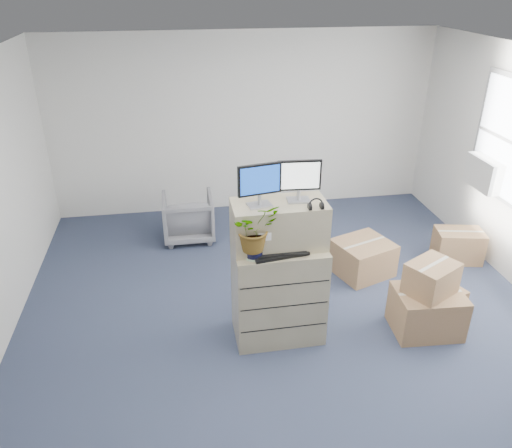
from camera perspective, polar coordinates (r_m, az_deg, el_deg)
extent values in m
plane|color=#262E45|center=(5.53, 4.12, -13.03)|extent=(7.00, 7.00, 0.00)
cube|color=silver|center=(7.98, -1.36, 11.37)|extent=(6.00, 0.02, 2.80)
cube|color=white|center=(7.17, 24.77, 5.30)|extent=(0.24, 0.60, 0.40)
cube|color=gray|center=(5.28, 2.58, -7.77)|extent=(0.93, 0.58, 1.08)
cube|color=gray|center=(4.93, 2.63, -0.04)|extent=(0.93, 0.47, 0.46)
cube|color=#99999E|center=(4.76, 0.40, 2.19)|extent=(0.25, 0.20, 0.02)
cylinder|color=#99999E|center=(4.74, 0.40, 2.83)|extent=(0.04, 0.04, 0.10)
cube|color=black|center=(4.66, 0.41, 5.11)|extent=(0.43, 0.11, 0.31)
cube|color=navy|center=(4.65, 0.48, 5.04)|extent=(0.38, 0.08, 0.26)
cube|color=#99999E|center=(4.89, 4.87, 2.75)|extent=(0.23, 0.17, 0.02)
cylinder|color=#99999E|center=(4.86, 4.89, 3.37)|extent=(0.04, 0.04, 0.10)
cube|color=black|center=(4.79, 4.99, 5.57)|extent=(0.42, 0.06, 0.30)
cube|color=silver|center=(4.77, 5.02, 5.50)|extent=(0.38, 0.03, 0.26)
torus|color=black|center=(4.72, 6.85, 2.19)|extent=(0.14, 0.02, 0.14)
cube|color=black|center=(4.87, 2.70, -3.31)|extent=(0.58, 0.31, 0.03)
ellipsoid|color=silver|center=(4.97, 7.24, -2.84)|extent=(0.10, 0.08, 0.03)
cylinder|color=#999DA2|center=(4.97, 3.82, -0.88)|extent=(0.09, 0.09, 0.30)
cube|color=silver|center=(4.98, 1.93, -2.58)|extent=(0.07, 0.06, 0.02)
cube|color=black|center=(4.95, 1.95, -1.84)|extent=(0.07, 0.04, 0.13)
cube|color=black|center=(5.17, 6.04, -1.38)|extent=(0.20, 0.15, 0.06)
cube|color=#3D74CF|center=(5.11, 6.60, -0.83)|extent=(0.23, 0.13, 0.08)
cylinder|color=#AAC39D|center=(4.82, -0.20, -3.70)|extent=(0.20, 0.20, 0.02)
cylinder|color=black|center=(4.79, -0.20, -2.95)|extent=(0.17, 0.17, 0.13)
imported|color=#1F5A19|center=(4.69, -0.21, -0.89)|extent=(0.56, 0.59, 0.38)
imported|color=slate|center=(7.33, -7.77, 1.02)|extent=(0.72, 0.67, 0.74)
cube|color=olive|center=(5.81, 18.93, -9.43)|extent=(0.74, 0.59, 0.49)
cube|color=olive|center=(6.10, 20.07, -8.45)|extent=(0.60, 0.55, 0.36)
cube|color=olive|center=(6.63, 12.09, -3.79)|extent=(0.84, 0.80, 0.45)
cube|color=olive|center=(5.59, 19.41, -5.84)|extent=(0.62, 0.58, 0.35)
cube|color=olive|center=(7.31, 22.08, -2.29)|extent=(0.68, 0.51, 0.44)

